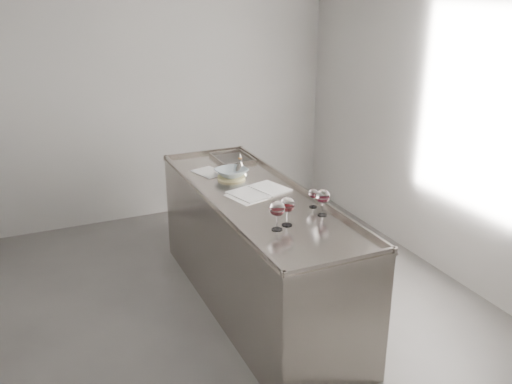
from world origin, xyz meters
name	(u,v)px	position (x,y,z in m)	size (l,w,h in m)	color
room_shell	(204,155)	(0.00, 0.00, 1.40)	(4.54, 5.04, 2.84)	#4E4B49
counter	(256,252)	(0.50, 0.30, 0.47)	(0.77, 2.42, 0.97)	gray
wine_glass_left	(277,209)	(0.37, -0.32, 1.08)	(0.10, 0.10, 0.20)	white
wine_glass_middle	(287,205)	(0.46, -0.28, 1.08)	(0.10, 0.10, 0.20)	white
wine_glass_right	(323,197)	(0.76, -0.23, 1.07)	(0.10, 0.10, 0.19)	white
wine_glass_small	(313,194)	(0.77, -0.07, 1.04)	(0.07, 0.07, 0.14)	white
notebook	(259,191)	(0.55, 0.36, 0.95)	(0.49, 0.41, 0.02)	silver
loose_paper_top	(245,197)	(0.41, 0.29, 0.94)	(0.20, 0.29, 0.00)	white
loose_paper_under	(209,172)	(0.36, 0.95, 0.94)	(0.20, 0.29, 0.00)	silver
trivet	(231,177)	(0.47, 0.74, 0.95)	(0.23, 0.23, 0.02)	#D3CA88
ceramic_bowl	(231,172)	(0.47, 0.74, 0.99)	(0.25, 0.25, 0.06)	gray
wine_funnel	(240,168)	(0.58, 0.81, 1.00)	(0.13, 0.13, 0.18)	#A39A91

